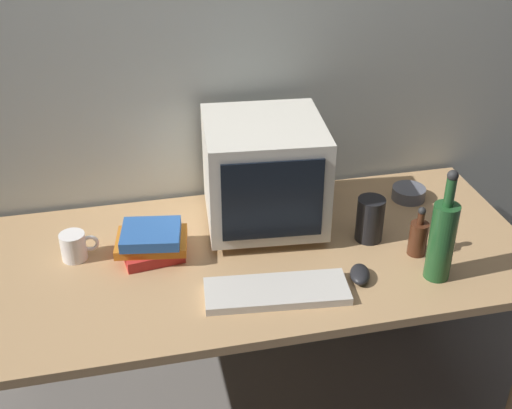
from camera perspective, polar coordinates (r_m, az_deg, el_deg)
The scene contains 12 objects.
ground_plane at distance 2.60m, azimuth 0.00°, elevation -17.00°, with size 6.00×6.00×0.00m, color slate.
back_wall at distance 2.30m, azimuth -2.60°, elevation 13.70°, with size 4.00×0.08×2.50m, color beige.
desk at distance 2.17m, azimuth 0.00°, elevation -5.73°, with size 1.77×0.81×0.71m.
crt_monitor at distance 2.18m, azimuth 0.68°, elevation 2.69°, with size 0.41×0.42×0.37m.
keyboard at distance 1.95m, azimuth 1.78°, elevation -7.45°, with size 0.42×0.15×0.02m, color beige.
computer_mouse at distance 2.03m, azimuth 8.91°, elevation -5.93°, with size 0.06×0.10×0.04m, color black.
bottle_tall at distance 2.03m, azimuth 15.67°, elevation -2.81°, with size 0.08×0.08×0.36m.
bottle_short at distance 2.16m, azimuth 13.74°, elevation -2.70°, with size 0.06×0.06×0.17m.
book_stack at distance 2.12m, azimuth -8.96°, elevation -3.20°, with size 0.24×0.19×0.10m.
mug at distance 2.16m, azimuth -15.31°, elevation -3.47°, with size 0.12×0.08×0.09m.
cd_spindle at distance 2.47m, azimuth 12.95°, elevation 0.95°, with size 0.12×0.12×0.04m, color #595B66.
metal_canister at distance 2.19m, azimuth 9.72°, elevation -1.20°, with size 0.09×0.09×0.15m, color black.
Camera 1 is at (-0.38, -1.70, 1.93)m, focal length 46.64 mm.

